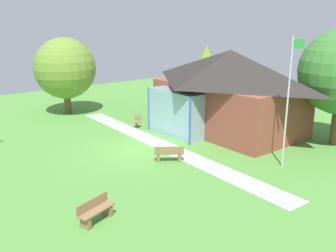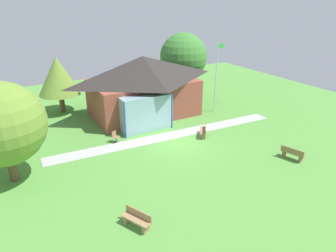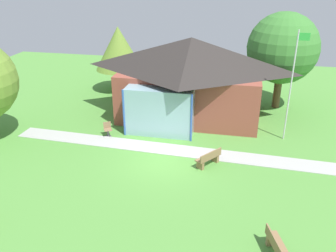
{
  "view_description": "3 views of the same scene",
  "coord_description": "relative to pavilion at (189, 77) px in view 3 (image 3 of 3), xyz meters",
  "views": [
    {
      "loc": [
        16.16,
        -11.12,
        6.91
      ],
      "look_at": [
        -0.36,
        2.13,
        0.96
      ],
      "focal_mm": 39.62,
      "sensor_mm": 36.0,
      "label": 1
    },
    {
      "loc": [
        -10.31,
        -16.89,
        9.79
      ],
      "look_at": [
        -0.32,
        1.09,
        1.0
      ],
      "focal_mm": 32.16,
      "sensor_mm": 36.0,
      "label": 2
    },
    {
      "loc": [
        3.51,
        -15.97,
        9.42
      ],
      "look_at": [
        -0.21,
        1.74,
        1.27
      ],
      "focal_mm": 38.47,
      "sensor_mm": 36.0,
      "label": 3
    }
  ],
  "objects": [
    {
      "name": "tree_behind_pavilion_left",
      "position": [
        -6.29,
        4.33,
        0.66
      ],
      "size": [
        3.72,
        3.72,
        5.09
      ],
      "color": "brown",
      "rests_on": "ground_plane"
    },
    {
      "name": "pavilion",
      "position": [
        0.0,
        0.0,
        0.0
      ],
      "size": [
        9.93,
        7.29,
        5.24
      ],
      "color": "brown",
      "rests_on": "ground_plane"
    },
    {
      "name": "bench_front_right",
      "position": [
        5.03,
        -12.18,
        -2.33
      ],
      "size": [
        0.87,
        1.56,
        0.84
      ],
      "rotation": [
        0.0,
        0.0,
        5.02
      ],
      "color": "olive",
      "rests_on": "ground_plane"
    },
    {
      "name": "tree_behind_pavilion_right",
      "position": [
        5.9,
        2.91,
        1.49
      ],
      "size": [
        4.81,
        4.81,
        6.65
      ],
      "color": "brown",
      "rests_on": "ground_plane"
    },
    {
      "name": "footpath",
      "position": [
        -0.21,
        -5.12,
        -2.72
      ],
      "size": [
        18.57,
        2.1,
        0.03
      ],
      "primitive_type": "cube",
      "rotation": [
        0.0,
        0.0,
        -0.04
      ],
      "color": "#ADADA8",
      "rests_on": "ground_plane"
    },
    {
      "name": "bench_rear_near_path",
      "position": [
        2.04,
        -6.4,
        -2.33
      ],
      "size": [
        1.25,
        1.46,
        0.84
      ],
      "rotation": [
        0.0,
        0.0,
        0.93
      ],
      "color": "olive",
      "rests_on": "ground_plane"
    },
    {
      "name": "ground_plane",
      "position": [
        -0.21,
        -6.5,
        -2.73
      ],
      "size": [
        44.0,
        44.0,
        0.0
      ],
      "primitive_type": "plane",
      "color": "#54933D"
    },
    {
      "name": "flagpole",
      "position": [
        6.08,
        -2.39,
        0.72
      ],
      "size": [
        0.64,
        0.08,
        6.32
      ],
      "color": "silver",
      "rests_on": "ground_plane"
    },
    {
      "name": "patio_chair_west",
      "position": [
        -4.23,
        -4.16,
        -2.32
      ],
      "size": [
        0.6,
        0.6,
        0.86
      ],
      "rotation": [
        0.0,
        0.0,
        3.65
      ],
      "color": "#8C6B4C",
      "rests_on": "ground_plane"
    }
  ]
}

